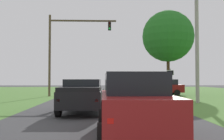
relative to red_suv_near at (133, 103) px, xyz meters
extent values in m
plane|color=#424244|center=(-0.95, 7.65, -1.05)|extent=(120.00, 120.00, 0.00)
cube|color=maroon|center=(0.00, -0.06, -0.19)|extent=(1.99, 4.98, 0.99)
cube|color=black|center=(0.00, 0.19, 0.63)|extent=(1.74, 3.09, 0.65)
cube|color=red|center=(-0.80, -2.52, -0.14)|extent=(0.14, 0.06, 0.12)
cube|color=red|center=(0.82, -2.52, -0.14)|extent=(0.14, 0.06, 0.12)
cylinder|color=black|center=(-0.99, 1.48, -0.69)|extent=(0.24, 0.72, 0.72)
cylinder|color=black|center=(0.98, 1.48, -0.69)|extent=(0.24, 0.72, 0.72)
cylinder|color=black|center=(-0.98, -1.61, -0.69)|extent=(0.24, 0.72, 0.72)
cylinder|color=black|center=(0.99, -1.60, -0.69)|extent=(0.24, 0.72, 0.72)
cube|color=black|center=(-1.99, 5.94, -0.23)|extent=(2.26, 5.17, 0.82)
cube|color=black|center=(-2.00, 5.68, 0.46)|extent=(1.89, 2.00, 0.57)
cube|color=black|center=(-2.04, 4.36, 0.28)|extent=(2.04, 2.01, 0.20)
cube|color=red|center=(-2.93, 3.45, -0.19)|extent=(0.14, 0.07, 0.12)
cube|color=red|center=(-1.23, 3.39, -0.19)|extent=(0.14, 0.07, 0.12)
cylinder|color=black|center=(-2.96, 7.56, -0.65)|extent=(0.28, 0.81, 0.80)
cylinder|color=black|center=(-0.89, 7.48, -0.65)|extent=(0.28, 0.81, 0.80)
cylinder|color=black|center=(-3.08, 4.40, -0.65)|extent=(0.28, 0.81, 0.80)
cylinder|color=black|center=(-1.01, 4.32, -0.65)|extent=(0.28, 0.81, 0.80)
cylinder|color=brown|center=(-6.56, 19.24, 3.28)|extent=(0.24, 0.24, 8.66)
cube|color=#4C3D2B|center=(-3.02, 19.24, 7.01)|extent=(7.07, 0.16, 0.16)
cube|color=black|center=(-0.20, 19.24, 6.46)|extent=(0.32, 0.28, 0.90)
sphere|color=black|center=(-0.20, 19.09, 6.76)|extent=(0.22, 0.22, 0.22)
sphere|color=black|center=(-0.20, 19.09, 6.46)|extent=(0.22, 0.22, 0.22)
sphere|color=#1ED83F|center=(-0.20, 19.09, 6.16)|extent=(0.22, 0.22, 0.22)
cylinder|color=gray|center=(4.80, 13.49, 0.30)|extent=(0.08, 0.08, 2.69)
cube|color=white|center=(4.80, 13.46, 1.30)|extent=(0.60, 0.03, 0.44)
cube|color=black|center=(4.80, 13.44, 1.30)|extent=(0.52, 0.01, 0.36)
cylinder|color=#4C351E|center=(6.72, 21.51, 1.25)|extent=(0.36, 0.36, 4.59)
sphere|color=#257023|center=(6.72, 21.51, 5.80)|extent=(5.99, 5.99, 5.99)
cube|color=maroon|center=(5.69, 20.38, -0.28)|extent=(4.64, 2.08, 0.86)
cube|color=black|center=(5.92, 20.38, 0.44)|extent=(2.81, 1.78, 0.59)
cube|color=red|center=(3.40, 21.07, -0.23)|extent=(0.07, 0.14, 0.12)
cube|color=red|center=(3.46, 19.51, -0.23)|extent=(0.07, 0.14, 0.12)
cylinder|color=black|center=(7.07, 21.38, -0.71)|extent=(0.69, 0.25, 0.68)
cylinder|color=black|center=(7.14, 19.48, -0.71)|extent=(0.69, 0.25, 0.68)
cylinder|color=black|center=(4.24, 21.27, -0.71)|extent=(0.69, 0.25, 0.68)
cylinder|color=black|center=(4.31, 19.37, -0.71)|extent=(0.69, 0.25, 0.68)
cylinder|color=#9E998E|center=(6.26, 11.17, 2.97)|extent=(0.28, 0.28, 8.04)
camera|label=1|loc=(-0.98, -8.01, 0.75)|focal=41.02mm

